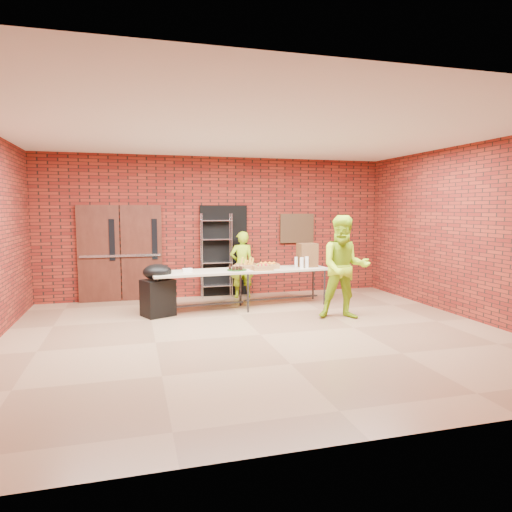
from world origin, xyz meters
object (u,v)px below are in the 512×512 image
at_px(table_left, 201,275).
at_px(volunteer_man, 344,267).
at_px(wire_rack, 216,255).
at_px(table_right, 282,271).
at_px(covered_grill, 158,290).
at_px(coffee_dispenser, 307,255).
at_px(volunteer_woman, 242,265).

distance_m(table_left, volunteer_man, 2.76).
height_order(wire_rack, table_left, wire_rack).
distance_m(table_left, table_right, 1.79).
bearing_deg(volunteer_man, covered_grill, 178.68).
distance_m(wire_rack, table_left, 1.53).
bearing_deg(coffee_dispenser, table_left, -171.94).
bearing_deg(table_left, table_right, 3.08).
bearing_deg(volunteer_man, volunteer_woman, 136.04).
height_order(coffee_dispenser, covered_grill, coffee_dispenser).
distance_m(table_left, volunteer_woman, 1.62).
relative_size(table_left, covered_grill, 2.03).
xyz_separation_m(coffee_dispenser, volunteer_man, (0.10, -1.59, -0.07)).
bearing_deg(wire_rack, volunteer_man, -54.77).
distance_m(table_right, volunteer_woman, 1.13).
xyz_separation_m(volunteer_woman, volunteer_man, (1.35, -2.44, 0.20)).
height_order(coffee_dispenser, volunteer_man, volunteer_man).
relative_size(wire_rack, volunteer_woman, 1.27).
xyz_separation_m(table_right, volunteer_woman, (-0.66, 0.92, 0.05)).
height_order(table_left, volunteer_man, volunteer_man).
xyz_separation_m(coffee_dispenser, covered_grill, (-3.20, -0.49, -0.53)).
bearing_deg(coffee_dispenser, table_right, -173.33).
bearing_deg(volunteer_man, table_left, 170.02).
bearing_deg(volunteer_woman, covered_grill, 33.02).
bearing_deg(coffee_dispenser, volunteer_man, -86.39).
bearing_deg(volunteer_man, table_right, 131.44).
height_order(wire_rack, table_right, wire_rack).
relative_size(volunteer_woman, volunteer_man, 0.79).
relative_size(table_right, volunteer_man, 1.02).
xyz_separation_m(table_left, coffee_dispenser, (2.35, 0.33, 0.29)).
bearing_deg(table_right, wire_rack, 131.68).
distance_m(wire_rack, volunteer_man, 3.26).
bearing_deg(table_right, table_left, -176.35).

